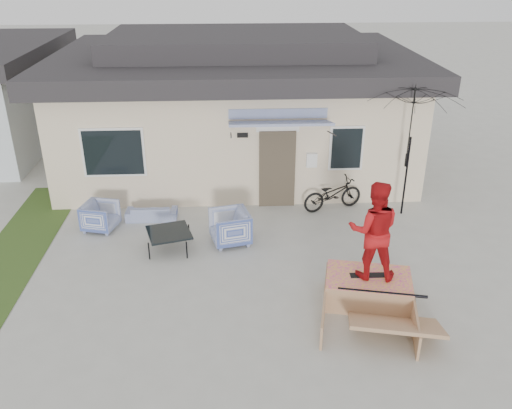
{
  "coord_description": "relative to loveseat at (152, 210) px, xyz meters",
  "views": [
    {
      "loc": [
        -0.26,
        -8.66,
        6.25
      ],
      "look_at": [
        0.3,
        1.8,
        1.3
      ],
      "focal_mm": 37.71,
      "sensor_mm": 36.0,
      "label": 1
    }
  ],
  "objects": [
    {
      "name": "house",
      "position": [
        2.27,
        4.17,
        1.69
      ],
      "size": [
        10.8,
        8.49,
        4.1
      ],
      "color": "beige",
      "rests_on": "ground"
    },
    {
      "name": "skate_ramp",
      "position": [
        4.66,
        -3.83,
        0.02
      ],
      "size": [
        2.06,
        2.47,
        0.54
      ],
      "primitive_type": null,
      "rotation": [
        0.0,
        0.0,
        -0.22
      ],
      "color": "#A87B56",
      "rests_on": "ground"
    },
    {
      "name": "skateboard",
      "position": [
        4.67,
        -3.78,
        0.31
      ],
      "size": [
        0.74,
        0.2,
        0.05
      ],
      "primitive_type": "cube",
      "rotation": [
        0.0,
        0.0,
        -0.02
      ],
      "color": "black",
      "rests_on": "skate_ramp"
    },
    {
      "name": "coffee_table",
      "position": [
        0.6,
        -1.6,
        -0.02
      ],
      "size": [
        1.16,
        1.16,
        0.46
      ],
      "primitive_type": "cube",
      "rotation": [
        0.0,
        0.0,
        0.28
      ],
      "color": "black",
      "rests_on": "ground"
    },
    {
      "name": "loveseat",
      "position": [
        0.0,
        0.0,
        0.0
      ],
      "size": [
        1.3,
        0.39,
        0.51
      ],
      "primitive_type": "imported",
      "rotation": [
        0.0,
        0.0,
        3.13
      ],
      "color": "#33489A",
      "rests_on": "ground"
    },
    {
      "name": "skater",
      "position": [
        4.67,
        -3.78,
        1.31
      ],
      "size": [
        1.07,
        0.89,
        1.96
      ],
      "primitive_type": "imported",
      "rotation": [
        0.0,
        0.0,
        2.97
      ],
      "color": "#B31316",
      "rests_on": "skateboard"
    },
    {
      "name": "ground",
      "position": [
        2.27,
        -3.83,
        -0.25
      ],
      "size": [
        90.0,
        90.0,
        0.0
      ],
      "primitive_type": "plane",
      "color": "#ADACA3",
      "rests_on": "ground"
    },
    {
      "name": "bicycle",
      "position": [
        4.73,
        0.34,
        0.28
      ],
      "size": [
        1.77,
        1.06,
        1.07
      ],
      "primitive_type": "imported",
      "rotation": [
        0.0,
        0.0,
        1.88
      ],
      "color": "black",
      "rests_on": "ground"
    },
    {
      "name": "patio_umbrella",
      "position": [
        6.51,
        -0.03,
        1.5
      ],
      "size": [
        2.92,
        2.82,
        2.2
      ],
      "color": "black",
      "rests_on": "ground"
    },
    {
      "name": "armchair_left",
      "position": [
        -1.18,
        -0.5,
        0.14
      ],
      "size": [
        0.87,
        0.9,
        0.78
      ],
      "primitive_type": "imported",
      "rotation": [
        0.0,
        0.0,
        1.32
      ],
      "color": "#33489A",
      "rests_on": "ground"
    },
    {
      "name": "grass_strip",
      "position": [
        -2.93,
        -1.83,
        -0.25
      ],
      "size": [
        1.4,
        8.0,
        0.01
      ],
      "primitive_type": "cube",
      "color": "#2F4A1C",
      "rests_on": "ground"
    },
    {
      "name": "armchair_right",
      "position": [
        1.99,
        -1.33,
        0.19
      ],
      "size": [
        0.98,
        1.02,
        0.88
      ],
      "primitive_type": "imported",
      "rotation": [
        0.0,
        0.0,
        -1.34
      ],
      "color": "#33489A",
      "rests_on": "ground"
    }
  ]
}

